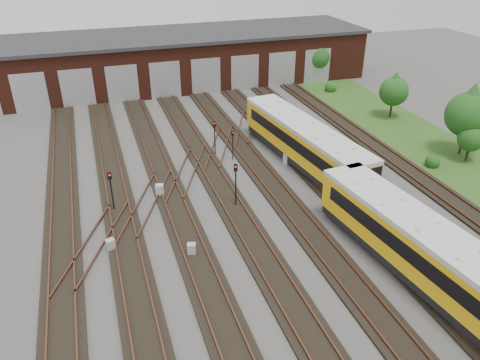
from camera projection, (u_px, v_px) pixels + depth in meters
name	position (u px, v px, depth m)	size (l,w,h in m)	color
ground	(301.00, 265.00, 28.88)	(120.00, 120.00, 0.00)	#423F3D
track_network	(295.00, 258.00, 29.27)	(30.40, 70.00, 0.33)	black
maintenance_shed	(172.00, 59.00, 60.60)	(51.00, 12.50, 6.35)	#4D1E13
grass_verge	(445.00, 156.00, 42.47)	(8.00, 55.00, 0.05)	#264818
metro_train	(424.00, 251.00, 26.72)	(4.79, 48.72, 3.41)	black
signal_mast_0	(111.00, 186.00, 33.35)	(0.30, 0.29, 3.19)	black
signal_mast_1	(215.00, 134.00, 41.56)	(0.27, 0.25, 3.30)	black
signal_mast_2	(233.00, 141.00, 41.00)	(0.22, 0.20, 2.76)	black
signal_mast_3	(236.00, 180.00, 33.78)	(0.31, 0.30, 3.54)	black
relay_cabinet_0	(111.00, 245.00, 29.95)	(0.52, 0.43, 0.87)	#B1B4B6
relay_cabinet_1	(160.00, 191.00, 35.93)	(0.61, 0.51, 1.01)	#B1B4B6
relay_cabinet_2	(192.00, 250.00, 29.52)	(0.52, 0.44, 0.87)	#B1B4B6
relay_cabinet_3	(287.00, 159.00, 40.89)	(0.59, 0.49, 0.98)	#B1B4B6
relay_cabinet_4	(349.00, 185.00, 36.65)	(0.64, 0.53, 1.06)	#B1B4B6
tree_0	(317.00, 54.00, 61.40)	(3.35, 3.35, 5.56)	black
tree_1	(394.00, 88.00, 49.48)	(3.07, 3.07, 5.08)	black
tree_2	(470.00, 110.00, 40.79)	(4.03, 4.03, 6.68)	black
tree_3	(472.00, 135.00, 40.38)	(2.32, 2.32, 3.85)	black
bush_1	(433.00, 160.00, 40.32)	(1.26, 1.26, 1.26)	#1D4D16
bush_2	(331.00, 86.00, 58.57)	(1.41, 1.41, 1.41)	#1D4D16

